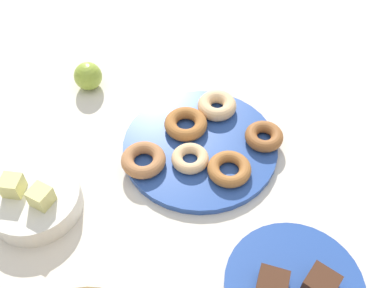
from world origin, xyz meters
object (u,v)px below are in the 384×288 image
Objects in this scene: brownie_near at (321,284)px; donut_0 at (229,169)px; donut_5 at (217,106)px; cake_plate at (294,286)px; donut_1 at (190,158)px; donut_2 at (186,124)px; brownie_far at (272,285)px; donut_plate at (200,147)px; melon_chunk_right at (12,185)px; donut_3 at (264,136)px; fruit_bowl at (35,201)px; apple at (88,76)px; melon_chunk_left at (41,197)px; donut_4 at (143,160)px.

donut_0 is at bearing -24.68° from brownie_near.
donut_5 is 0.42m from cake_plate.
donut_1 is 0.09m from donut_2.
cake_plate is 0.05m from brownie_near.
brownie_far is (0.03, 0.03, 0.02)m from cake_plate.
donut_1 is 0.30m from brownie_far.
donut_2 is at bearing 73.07° from donut_5.
brownie_far is (-0.27, 0.19, 0.02)m from donut_plate.
cake_plate is at bearing -163.42° from melon_chunk_right.
donut_0 is 0.37× the size of cake_plate.
brownie_near is at bearing 135.68° from donut_3.
fruit_bowl is at bearing 45.71° from donut_0.
donut_3 is 0.32m from brownie_far.
cake_plate is 3.59× the size of apple.
donut_3 is 1.64× the size of brownie_near.
brownie_near is 0.57m from melon_chunk_right.
melon_chunk_right is (0.29, 0.28, 0.03)m from donut_0.
donut_plate is 0.33m from brownie_far.
apple is (0.43, 0.08, 0.00)m from donut_3.
apple is at bearing 9.98° from donut_3.
donut_2 is 0.39× the size of cake_plate.
cake_plate is at bearing 141.11° from donut_5.
cake_plate is 0.65m from apple.
melon_chunk_left reaches higher than apple.
donut_4 is at bearing 79.72° from donut_5.
melon_chunk_left is (-0.03, 0.00, 0.04)m from fruit_bowl.
donut_5 and fruit_bowl have the same top height.
fruit_bowl reaches higher than donut_plate.
cake_plate is at bearing 151.99° from donut_plate.
cake_plate is 6.55× the size of melon_chunk_right.
donut_3 is at bearing -140.49° from donut_plate.
melon_chunk_right is at bearing 110.86° from apple.
apple is (0.15, -0.31, 0.01)m from fruit_bowl.
donut_2 is (0.06, -0.07, 0.00)m from donut_1.
cake_plate is 1.36× the size of fruit_bowl.
donut_3 is (-0.09, -0.14, 0.00)m from donut_1.
donut_4 is at bearing 59.32° from donut_plate.
donut_plate is at bearing -115.73° from melon_chunk_left.
donut_5 and brownie_far have the same top height.
donut_0 is 0.17m from donut_4.
donut_5 reaches higher than donut_2.
donut_2 is 2.56× the size of melon_chunk_left.
melon_chunk_right is (0.54, 0.17, 0.03)m from brownie_near.
donut_plate is 3.52× the size of donut_2.
donut_4 is at bearing 49.10° from donut_3.
brownie_near is (-0.34, 0.14, 0.02)m from donut_plate.
donut_plate is 0.09m from donut_0.
donut_1 is 1.54× the size of brownie_far.
fruit_bowl is 4.81× the size of melon_chunk_right.
brownie_near is 1.36× the size of melon_chunk_right.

